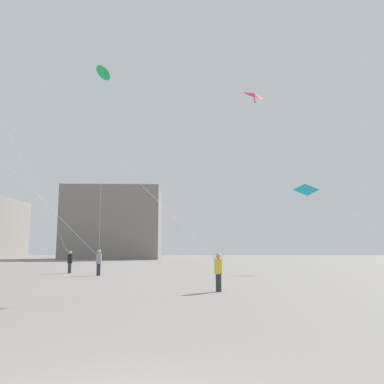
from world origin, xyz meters
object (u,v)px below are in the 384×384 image
(kite_cyan_delta, at_px, (308,190))
(building_centre_hall, at_px, (115,224))
(person_in_black, at_px, (70,261))
(person_in_grey, at_px, (99,261))
(kite_emerald_diamond, at_px, (104,74))
(kite_crimson_diamond, at_px, (254,95))
(person_in_yellow, at_px, (218,270))

(kite_cyan_delta, relative_size, building_centre_hall, 0.71)
(person_in_black, relative_size, person_in_grey, 0.95)
(person_in_grey, xyz_separation_m, kite_cyan_delta, (16.81, 6.72, 6.09))
(person_in_grey, height_order, kite_emerald_diamond, kite_emerald_diamond)
(kite_crimson_diamond, bearing_deg, kite_cyan_delta, 63.95)
(person_in_yellow, relative_size, kite_emerald_diamond, 0.14)
(person_in_grey, relative_size, kite_emerald_diamond, 0.15)
(person_in_grey, bearing_deg, building_centre_hall, 70.47)
(person_in_yellow, bearing_deg, kite_cyan_delta, -64.33)
(person_in_grey, height_order, kite_crimson_diamond, kite_crimson_diamond)
(person_in_black, height_order, kite_emerald_diamond, kite_emerald_diamond)
(person_in_black, distance_m, kite_emerald_diamond, 15.01)
(kite_cyan_delta, bearing_deg, person_in_black, -168.98)
(kite_cyan_delta, xyz_separation_m, kite_emerald_diamond, (-15.49, -11.84, 5.79))
(kite_emerald_diamond, height_order, building_centre_hall, building_centre_hall)
(person_in_grey, height_order, building_centre_hall, building_centre_hall)
(person_in_black, height_order, kite_crimson_diamond, kite_crimson_diamond)
(kite_crimson_diamond, bearing_deg, person_in_black, 147.87)
(kite_emerald_diamond, relative_size, building_centre_hall, 0.59)
(kite_emerald_diamond, xyz_separation_m, building_centre_hall, (-13.41, 61.28, -5.52))
(person_in_yellow, height_order, kite_crimson_diamond, kite_crimson_diamond)
(person_in_yellow, distance_m, building_centre_hall, 70.45)
(kite_cyan_delta, distance_m, kite_emerald_diamond, 20.34)
(person_in_yellow, bearing_deg, kite_crimson_diamond, -63.23)
(person_in_grey, bearing_deg, kite_cyan_delta, -9.89)
(person_in_black, xyz_separation_m, kite_emerald_diamond, (4.41, -7.96, 11.93))
(kite_emerald_diamond, bearing_deg, kite_cyan_delta, 37.39)
(person_in_black, bearing_deg, building_centre_hall, -67.35)
(person_in_yellow, xyz_separation_m, person_in_grey, (-8.34, 10.95, 0.09))
(person_in_black, bearing_deg, kite_cyan_delta, -155.91)
(kite_emerald_diamond, distance_m, building_centre_hall, 62.98)
(kite_crimson_diamond, bearing_deg, person_in_yellow, -114.50)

